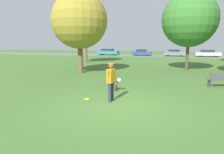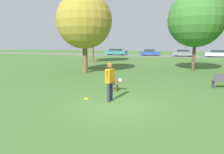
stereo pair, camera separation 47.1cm
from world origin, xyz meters
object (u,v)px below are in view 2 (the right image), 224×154
Objects in this scene: person at (110,79)px; dog at (114,82)px; parked_car_teal at (116,52)px; tree_near_left at (84,21)px; parked_car_blue at (150,53)px; tree_mid_center at (196,19)px; tree_far_left at (92,23)px; frisbee at (86,99)px; parked_car_silver at (218,54)px; parked_car_grey at (183,53)px.

person is 2.03m from dog.
tree_near_left is at bearing -74.63° from parked_car_teal.
parked_car_teal reaches higher than parked_car_blue.
tree_mid_center reaches higher than parked_car_teal.
parked_car_blue is at bearing 6.74° from parked_car_teal.
parked_car_teal is (-2.33, 16.78, -4.34)m from tree_far_left.
person is at bearing -69.34° from parked_car_teal.
tree_mid_center is (4.27, 9.72, 4.11)m from dog.
parked_car_silver reaches higher than frisbee.
tree_near_left is at bearing -107.10° from parked_car_grey.
tree_mid_center is 22.32m from parked_car_silver.
dog is at bearing -61.24° from tree_far_left.
parked_car_grey is (3.44, 31.08, 0.19)m from dog.
parked_car_grey is (4.14, 32.98, 0.66)m from frisbee.
dog is at bearing 69.77° from frisbee.
tree_mid_center is at bearing -20.80° from tree_far_left.
frisbee is 0.03× the size of tree_far_left.
person is 1.70× the size of dog.
tree_far_left is 24.45m from parked_car_silver.
frisbee is 34.51m from parked_car_silver.
tree_near_left is (-4.92, 7.38, 3.32)m from person.
parked_car_teal reaches higher than parked_car_silver.
frisbee is 0.05× the size of parked_car_teal.
parked_car_grey reaches higher than parked_car_blue.
parked_car_blue is at bearing 97.69° from dog.
parked_car_blue is at bearing 16.00° from person.
parked_car_grey is at bearing 82.84° from frisbee.
parked_car_grey is at bearing 85.94° from dog.
tree_far_left is at bearing 110.90° from tree_near_left.
person reaches higher than parked_car_grey.
parked_car_teal is (-10.63, 33.02, -0.30)m from person.
tree_far_left is at bearing -123.91° from parked_car_grey.
parked_car_grey is 0.90× the size of parked_car_silver.
tree_near_left reaches higher than dog.
tree_far_left is at bearing -106.90° from parked_car_blue.
dog is 31.27m from parked_car_grey.
tree_mid_center is 23.39m from parked_car_blue.
tree_near_left is at bearing -94.42° from parked_car_blue.
person is at bearing -0.84° from frisbee.
tree_far_left is 17.48m from parked_car_teal.
tree_far_left reaches higher than parked_car_teal.
tree_mid_center is 1.76× the size of parked_car_grey.
dog is at bearing 23.06° from person.
person is at bearing -108.20° from tree_mid_center.
parked_car_teal is 7.20m from parked_car_blue.
tree_mid_center is at bearing 25.94° from tree_near_left.
dog is 0.13× the size of tree_far_left.
person is at bearing -56.33° from tree_near_left.
tree_far_left is 1.12× the size of tree_near_left.
tree_near_left is 1.41× the size of parked_car_teal.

